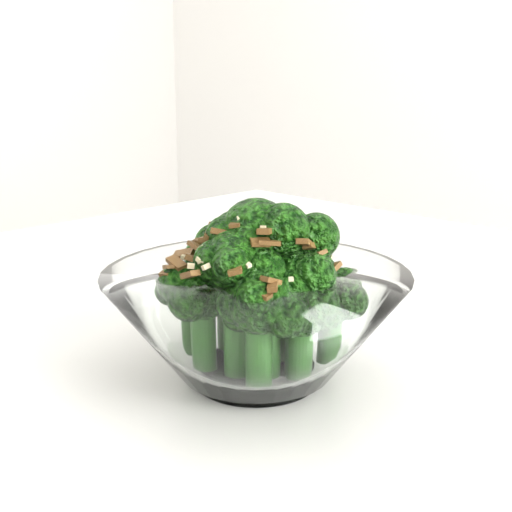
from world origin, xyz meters
The scene contains 2 objects.
table centered at (-0.13, 0.09, 0.68)m, with size 1.34×1.02×0.75m.
broccoli_dish centered at (-0.24, -0.01, 0.80)m, with size 0.19×0.19×0.12m.
Camera 1 is at (-0.02, -0.36, 0.94)m, focal length 50.00 mm.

